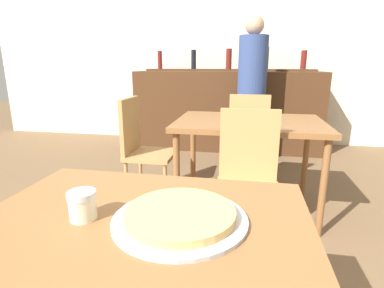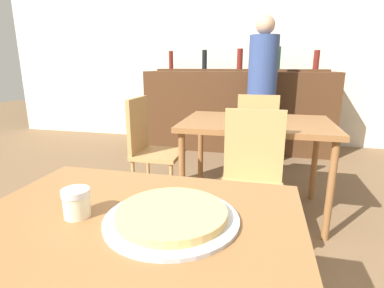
% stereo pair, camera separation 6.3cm
% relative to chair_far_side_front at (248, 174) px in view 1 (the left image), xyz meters
% --- Properties ---
extents(wall_back, '(8.00, 0.05, 2.80)m').
position_rel_chair_far_side_front_xyz_m(wall_back, '(-0.31, 2.98, 0.87)').
color(wall_back, silver).
rests_on(wall_back, ground_plane).
extents(dining_table_near, '(1.00, 0.81, 0.76)m').
position_rel_chair_far_side_front_xyz_m(dining_table_near, '(-0.31, -1.11, 0.14)').
color(dining_table_near, brown).
rests_on(dining_table_near, ground_plane).
extents(dining_table_far, '(1.16, 0.81, 0.77)m').
position_rel_chair_far_side_front_xyz_m(dining_table_far, '(0.00, 0.57, 0.16)').
color(dining_table_far, brown).
rests_on(dining_table_far, ground_plane).
extents(bar_counter, '(2.60, 0.56, 1.11)m').
position_rel_chair_far_side_front_xyz_m(bar_counter, '(-0.31, 2.47, 0.03)').
color(bar_counter, '#4C2D19').
rests_on(bar_counter, ground_plane).
extents(bar_back_shelf, '(2.39, 0.24, 0.33)m').
position_rel_chair_far_side_front_xyz_m(bar_back_shelf, '(-0.28, 2.61, 0.65)').
color(bar_back_shelf, '#4C2D19').
rests_on(bar_back_shelf, bar_counter).
extents(chair_far_side_front, '(0.40, 0.40, 0.93)m').
position_rel_chair_far_side_front_xyz_m(chair_far_side_front, '(0.00, 0.00, 0.00)').
color(chair_far_side_front, tan).
rests_on(chair_far_side_front, ground_plane).
extents(chair_far_side_back, '(0.40, 0.40, 0.93)m').
position_rel_chair_far_side_front_xyz_m(chair_far_side_back, '(0.00, 1.14, 0.00)').
color(chair_far_side_back, tan).
rests_on(chair_far_side_back, ground_plane).
extents(chair_far_side_left, '(0.40, 0.40, 0.93)m').
position_rel_chair_far_side_front_xyz_m(chair_far_side_left, '(-0.92, 0.57, 0.00)').
color(chair_far_side_left, tan).
rests_on(chair_far_side_left, ground_plane).
extents(pizza_tray, '(0.40, 0.40, 0.04)m').
position_rel_chair_far_side_front_xyz_m(pizza_tray, '(-0.20, -1.06, 0.25)').
color(pizza_tray, '#B7B7BC').
rests_on(pizza_tray, dining_table_near).
extents(cheese_shaker, '(0.08, 0.08, 0.09)m').
position_rel_chair_far_side_front_xyz_m(cheese_shaker, '(-0.48, -1.10, 0.27)').
color(cheese_shaker, beige).
rests_on(cheese_shaker, dining_table_near).
extents(person_standing, '(0.34, 0.34, 1.74)m').
position_rel_chair_far_side_front_xyz_m(person_standing, '(0.02, 1.89, 0.42)').
color(person_standing, '#2D2D38').
rests_on(person_standing, ground_plane).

